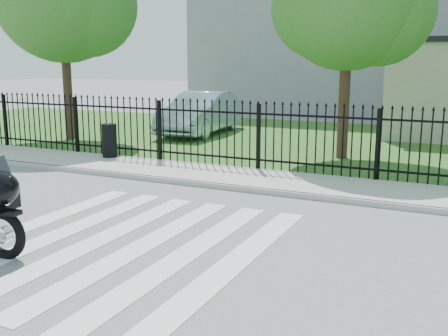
% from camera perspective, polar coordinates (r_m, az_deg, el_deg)
% --- Properties ---
extents(ground, '(120.00, 120.00, 0.00)m').
position_cam_1_polar(ground, '(8.65, -11.32, -8.10)').
color(ground, slate).
rests_on(ground, ground).
extents(crosswalk, '(5.00, 5.50, 0.01)m').
position_cam_1_polar(crosswalk, '(8.65, -11.32, -8.06)').
color(crosswalk, silver).
rests_on(crosswalk, ground).
extents(sidewalk, '(40.00, 2.00, 0.12)m').
position_cam_1_polar(sidewalk, '(12.82, 2.07, -1.12)').
color(sidewalk, '#ADAAA3').
rests_on(sidewalk, ground).
extents(curb, '(40.00, 0.12, 0.12)m').
position_cam_1_polar(curb, '(11.94, 0.16, -2.07)').
color(curb, '#ADAAA3').
rests_on(curb, ground).
extents(grass_strip, '(40.00, 12.00, 0.02)m').
position_cam_1_polar(grass_strip, '(19.35, 10.32, 2.89)').
color(grass_strip, '#26531C').
rests_on(grass_strip, ground).
extents(iron_fence, '(26.00, 0.04, 1.80)m').
position_cam_1_polar(iron_fence, '(13.58, 3.77, 3.20)').
color(iron_fence, black).
rests_on(iron_fence, ground).
extents(building_tall, '(15.00, 10.00, 12.00)m').
position_cam_1_polar(building_tall, '(33.59, 12.12, 16.69)').
color(building_tall, '#92959A').
rests_on(building_tall, ground).
extents(parked_car, '(2.08, 5.12, 1.65)m').
position_cam_1_polar(parked_car, '(20.86, -2.51, 6.00)').
color(parked_car, '#AAC3D6').
rests_on(parked_car, grass_strip).
extents(litter_bin, '(0.56, 0.56, 0.97)m').
position_cam_1_polar(litter_bin, '(15.61, -12.36, 2.94)').
color(litter_bin, black).
rests_on(litter_bin, sidewalk).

